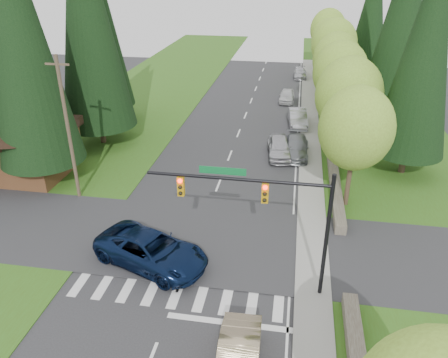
% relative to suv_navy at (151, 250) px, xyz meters
% --- Properties ---
extents(ground, '(120.00, 120.00, 0.00)m').
position_rel_suv_navy_xyz_m(ground, '(1.96, -5.49, -0.91)').
color(ground, '#28282B').
rests_on(ground, ground).
extents(grass_east, '(14.00, 110.00, 0.06)m').
position_rel_suv_navy_xyz_m(grass_east, '(14.96, 14.51, -0.88)').
color(grass_east, '#345717').
rests_on(grass_east, ground).
extents(grass_west, '(14.00, 110.00, 0.06)m').
position_rel_suv_navy_xyz_m(grass_west, '(-11.04, 14.51, -0.88)').
color(grass_west, '#345717').
rests_on(grass_west, ground).
extents(cross_street, '(120.00, 8.00, 0.10)m').
position_rel_suv_navy_xyz_m(cross_street, '(1.96, 2.51, -0.91)').
color(cross_street, '#28282B').
rests_on(cross_street, ground).
extents(sidewalk_east, '(1.80, 80.00, 0.13)m').
position_rel_suv_navy_xyz_m(sidewalk_east, '(8.86, 16.51, -0.85)').
color(sidewalk_east, gray).
rests_on(sidewalk_east, ground).
extents(curb_east, '(0.20, 80.00, 0.13)m').
position_rel_suv_navy_xyz_m(curb_east, '(8.01, 16.51, -0.85)').
color(curb_east, gray).
rests_on(curb_east, ground).
extents(stone_wall_north, '(0.70, 40.00, 0.70)m').
position_rel_suv_navy_xyz_m(stone_wall_north, '(10.56, 24.51, -0.56)').
color(stone_wall_north, '#4C4438').
rests_on(stone_wall_north, ground).
extents(traffic_signal, '(8.70, 0.37, 6.80)m').
position_rel_suv_navy_xyz_m(traffic_signal, '(6.33, -0.99, 4.07)').
color(traffic_signal, black).
rests_on(traffic_signal, ground).
extents(brown_building, '(8.40, 8.40, 5.40)m').
position_rel_suv_navy_xyz_m(brown_building, '(-13.04, 9.51, 2.23)').
color(brown_building, '#4C2D19').
rests_on(brown_building, ground).
extents(utility_pole, '(1.60, 0.24, 10.00)m').
position_rel_suv_navy_xyz_m(utility_pole, '(-7.54, 6.51, 4.23)').
color(utility_pole, '#473828').
rests_on(utility_pole, ground).
extents(decid_tree_0, '(4.80, 4.80, 8.37)m').
position_rel_suv_navy_xyz_m(decid_tree_0, '(11.16, 8.51, 4.69)').
color(decid_tree_0, '#38281C').
rests_on(decid_tree_0, ground).
extents(decid_tree_1, '(5.20, 5.20, 8.80)m').
position_rel_suv_navy_xyz_m(decid_tree_1, '(11.26, 15.51, 4.89)').
color(decid_tree_1, '#38281C').
rests_on(decid_tree_1, ground).
extents(decid_tree_2, '(5.00, 5.00, 8.82)m').
position_rel_suv_navy_xyz_m(decid_tree_2, '(11.06, 22.51, 5.02)').
color(decid_tree_2, '#38281C').
rests_on(decid_tree_2, ground).
extents(decid_tree_3, '(5.00, 5.00, 8.55)m').
position_rel_suv_navy_xyz_m(decid_tree_3, '(11.16, 29.51, 4.75)').
color(decid_tree_3, '#38281C').
rests_on(decid_tree_3, ground).
extents(decid_tree_4, '(5.40, 5.40, 9.18)m').
position_rel_suv_navy_xyz_m(decid_tree_4, '(11.26, 36.51, 5.15)').
color(decid_tree_4, '#38281C').
rests_on(decid_tree_4, ground).
extents(decid_tree_5, '(4.80, 4.80, 8.30)m').
position_rel_suv_navy_xyz_m(decid_tree_5, '(11.06, 43.51, 4.62)').
color(decid_tree_5, '#38281C').
rests_on(decid_tree_5, ground).
extents(decid_tree_6, '(5.20, 5.20, 8.86)m').
position_rel_suv_navy_xyz_m(decid_tree_6, '(11.16, 50.51, 4.95)').
color(decid_tree_6, '#38281C').
rests_on(decid_tree_6, ground).
extents(conifer_w_a, '(6.12, 6.12, 19.80)m').
position_rel_suv_navy_xyz_m(conifer_w_a, '(-11.04, 8.51, 9.88)').
color(conifer_w_a, '#38281C').
rests_on(conifer_w_a, ground).
extents(conifer_w_b, '(5.44, 5.44, 17.80)m').
position_rel_suv_navy_xyz_m(conifer_w_b, '(-14.04, 12.51, 8.88)').
color(conifer_w_b, '#38281C').
rests_on(conifer_w_b, ground).
extents(conifer_w_c, '(6.46, 6.46, 20.80)m').
position_rel_suv_navy_xyz_m(conifer_w_c, '(-10.04, 16.51, 10.38)').
color(conifer_w_c, '#38281C').
rests_on(conifer_w_c, ground).
extents(conifer_w_e, '(5.78, 5.78, 18.80)m').
position_rel_suv_navy_xyz_m(conifer_w_e, '(-12.04, 22.51, 9.38)').
color(conifer_w_e, '#38281C').
rests_on(conifer_w_e, ground).
extents(conifer_e_a, '(5.44, 5.44, 17.80)m').
position_rel_suv_navy_xyz_m(conifer_e_a, '(15.96, 14.51, 8.88)').
color(conifer_e_a, '#38281C').
rests_on(conifer_e_a, ground).
extents(conifer_e_b, '(6.12, 6.12, 19.80)m').
position_rel_suv_navy_xyz_m(conifer_e_b, '(16.96, 28.51, 9.88)').
color(conifer_e_b, '#38281C').
rests_on(conifer_e_b, ground).
extents(conifer_e_c, '(5.10, 5.10, 16.80)m').
position_rel_suv_navy_xyz_m(conifer_e_c, '(15.96, 42.51, 8.38)').
color(conifer_e_c, '#38281C').
rests_on(conifer_e_c, ground).
extents(suv_navy, '(7.20, 5.20, 1.82)m').
position_rel_suv_navy_xyz_m(suv_navy, '(0.00, 0.00, 0.00)').
color(suv_navy, '#0B1938').
rests_on(suv_navy, ground).
extents(parked_car_a, '(2.50, 5.04, 1.65)m').
position_rel_suv_navy_xyz_m(parked_car_a, '(6.16, 16.10, -0.08)').
color(parked_car_a, '#B5B4B9').
rests_on(parked_car_a, ground).
extents(parked_car_b, '(2.12, 5.17, 1.50)m').
position_rel_suv_navy_xyz_m(parked_car_b, '(7.56, 16.51, -0.16)').
color(parked_car_b, gray).
rests_on(parked_car_b, ground).
extents(parked_car_c, '(2.21, 5.06, 1.62)m').
position_rel_suv_navy_xyz_m(parked_car_c, '(7.56, 24.20, -0.10)').
color(parked_car_c, '#9E9EA3').
rests_on(parked_car_c, ground).
extents(parked_car_d, '(1.81, 4.26, 1.44)m').
position_rel_suv_navy_xyz_m(parked_car_d, '(6.16, 32.37, -0.19)').
color(parked_car_d, silver).
rests_on(parked_car_d, ground).
extents(parked_car_e, '(1.94, 4.43, 1.27)m').
position_rel_suv_navy_xyz_m(parked_car_e, '(7.56, 44.33, -0.28)').
color(parked_car_e, '#B8B8BD').
rests_on(parked_car_e, ground).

